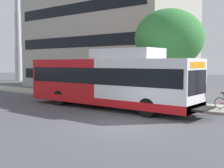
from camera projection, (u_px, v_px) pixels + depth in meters
name	position (u px, v px, depth m)	size (l,w,h in m)	color
ground_plane	(17.00, 109.00, 18.06)	(120.00, 120.00, 0.00)	#4C4C51
sidewalk_curb	(112.00, 99.00, 22.32)	(3.00, 56.00, 0.14)	#A8A399
transit_bus	(109.00, 81.00, 18.15)	(2.58, 12.25, 3.65)	white
street_tree_near_stop	(169.00, 38.00, 20.12)	(4.75, 4.75, 6.39)	#4C3823
lattice_comm_tower	(18.00, 30.00, 45.65)	(1.10, 1.10, 24.11)	#B7B7BC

